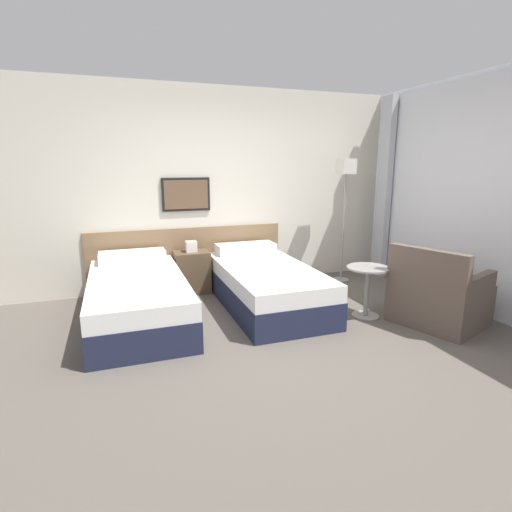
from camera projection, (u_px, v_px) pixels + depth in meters
The scene contains 9 objects.
ground_plane at pixel (279, 339), 3.95m from camera, with size 16.00×16.00×0.00m, color #5B544C.
wall_headboard at pixel (221, 193), 5.52m from camera, with size 10.00×0.10×2.70m.
wall_window at pixel (497, 197), 4.33m from camera, with size 0.21×4.51×2.70m.
bed_near_door at pixel (138, 298), 4.37m from camera, with size 1.00×2.04×0.62m.
bed_near_window at pixel (265, 285), 4.85m from camera, with size 1.00×2.04×0.62m.
nightstand at pixel (192, 271), 5.33m from camera, with size 0.45×0.35×0.70m.
floor_lamp at pixel (346, 182), 5.62m from camera, with size 0.24×0.24×1.76m.
side_table at pixel (367, 282), 4.44m from camera, with size 0.47×0.47×0.58m.
armchair at pixel (438, 298), 4.27m from camera, with size 1.02×1.05×0.86m.
Camera 1 is at (-1.44, -3.38, 1.69)m, focal length 28.00 mm.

